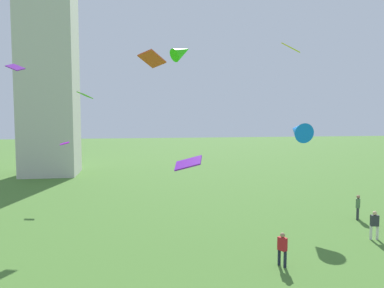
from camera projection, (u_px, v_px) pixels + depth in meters
person_1 at (358, 206)px, 27.44m from camera, size 0.50×0.54×1.82m
person_2 at (282, 247)px, 18.92m from camera, size 0.44×0.52×1.75m
person_3 at (374, 223)px, 23.01m from camera, size 0.55×0.33×1.78m
kite_flying_0 at (15, 67)px, 28.10m from camera, size 1.43×1.19×0.70m
kite_flying_1 at (291, 48)px, 30.29m from camera, size 1.61×1.54×0.81m
kite_flying_2 at (65, 143)px, 33.39m from camera, size 0.87×0.64×0.32m
kite_flying_3 at (152, 59)px, 25.87m from camera, size 2.04×1.92×1.07m
kite_flying_4 at (182, 52)px, 29.98m from camera, size 2.22×1.90×1.69m
kite_flying_5 at (298, 131)px, 28.49m from camera, size 1.51×2.29×1.77m
kite_flying_6 at (188, 163)px, 20.63m from camera, size 1.63×1.46×0.84m
kite_flying_7 at (85, 95)px, 28.48m from camera, size 1.19×1.34×0.56m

